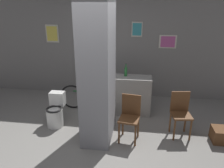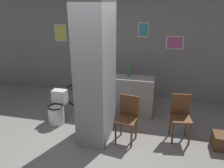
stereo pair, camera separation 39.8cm
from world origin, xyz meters
name	(u,v)px [view 1 (the left image)]	position (x,y,z in m)	size (l,w,h in m)	color
ground_plane	(90,149)	(0.00, 0.00, 0.00)	(14.00, 14.00, 0.00)	gray
wall_back	(110,49)	(0.00, 2.63, 1.30)	(8.00, 0.09, 2.60)	gray
pillar_center	(98,73)	(0.08, 0.49, 1.30)	(0.56, 0.98, 2.60)	gray
counter_shelf	(125,95)	(0.51, 1.54, 0.45)	(1.19, 0.44, 0.90)	gray
toilet	(56,112)	(-0.92, 0.76, 0.30)	(0.35, 0.51, 0.69)	white
chair_near_pillar	(130,116)	(0.69, 0.46, 0.49)	(0.41, 0.41, 0.88)	brown
chair_by_doorway	(180,112)	(1.65, 0.74, 0.49)	(0.41, 0.41, 0.88)	brown
bicycle	(90,97)	(-0.34, 1.57, 0.32)	(1.53, 0.42, 0.66)	black
bottle_tall	(126,71)	(0.51, 1.59, 1.01)	(0.07, 0.07, 0.31)	#267233
floor_crate	(221,135)	(2.42, 0.59, 0.14)	(0.34, 0.34, 0.27)	brown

